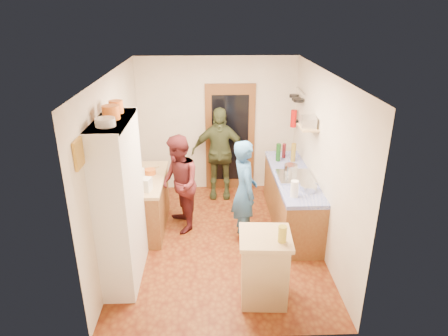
{
  "coord_description": "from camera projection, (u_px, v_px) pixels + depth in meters",
  "views": [
    {
      "loc": [
        -0.15,
        -5.4,
        3.45
      ],
      "look_at": [
        0.06,
        0.15,
        1.17
      ],
      "focal_mm": 32.0,
      "sensor_mm": 36.0,
      "label": 1
    }
  ],
  "objects": [
    {
      "name": "hob",
      "position": [
        295.0,
        177.0,
        6.32
      ],
      "size": [
        0.55,
        0.58,
        0.04
      ],
      "primitive_type": "cube",
      "color": "silver",
      "rests_on": "right_counter_top"
    },
    {
      "name": "wall_right",
      "position": [
        323.0,
        162.0,
        5.87
      ],
      "size": [
        0.02,
        4.0,
        2.6
      ],
      "primitive_type": "cube",
      "color": "beige",
      "rests_on": "ground"
    },
    {
      "name": "pot_on_hob",
      "position": [
        291.0,
        169.0,
        6.4
      ],
      "size": [
        0.21,
        0.21,
        0.14
      ],
      "primitive_type": "cylinder",
      "color": "silver",
      "rests_on": "hob"
    },
    {
      "name": "picture_frame",
      "position": [
        79.0,
        154.0,
        4.04
      ],
      "size": [
        0.03,
        0.25,
        0.3
      ],
      "primitive_type": "cube",
      "color": "gold",
      "rests_on": "wall_left"
    },
    {
      "name": "island_base",
      "position": [
        264.0,
        269.0,
        4.91
      ],
      "size": [
        0.58,
        0.58,
        0.86
      ],
      "primitive_type": "cube",
      "rotation": [
        0.0,
        0.0,
        -0.06
      ],
      "color": "tan",
      "rests_on": "ground"
    },
    {
      "name": "person_hob",
      "position": [
        247.0,
        192.0,
        6.06
      ],
      "size": [
        0.48,
        0.65,
        1.63
      ],
      "primitive_type": "imported",
      "rotation": [
        0.0,
        0.0,
        1.74
      ],
      "color": "#2F5F98",
      "rests_on": "ground"
    },
    {
      "name": "wall_shelf",
      "position": [
        308.0,
        128.0,
        6.13
      ],
      "size": [
        0.26,
        0.42,
        0.03
      ],
      "primitive_type": "cube",
      "color": "tan",
      "rests_on": "wall_right"
    },
    {
      "name": "pan_rail",
      "position": [
        300.0,
        91.0,
        6.99
      ],
      "size": [
        0.02,
        0.65,
        0.02
      ],
      "primitive_type": "cylinder",
      "rotation": [
        1.57,
        0.0,
        0.0
      ],
      "color": "silver",
      "rests_on": "wall_right"
    },
    {
      "name": "cutting_board",
      "position": [
        261.0,
        234.0,
        4.79
      ],
      "size": [
        0.37,
        0.3,
        0.02
      ],
      "primitive_type": "cube",
      "rotation": [
        0.0,
        0.0,
        -0.06
      ],
      "color": "white",
      "rests_on": "island_top"
    },
    {
      "name": "island_top",
      "position": [
        265.0,
        237.0,
        4.74
      ],
      "size": [
        0.66,
        0.66,
        0.05
      ],
      "primitive_type": "cube",
      "rotation": [
        0.0,
        0.0,
        -0.06
      ],
      "color": "tan",
      "rests_on": "island_base"
    },
    {
      "name": "wall_back",
      "position": [
        217.0,
        125.0,
        7.67
      ],
      "size": [
        3.0,
        0.02,
        2.6
      ],
      "primitive_type": "cube",
      "color": "beige",
      "rests_on": "ground"
    },
    {
      "name": "left_counter_base",
      "position": [
        146.0,
        204.0,
        6.52
      ],
      "size": [
        0.6,
        1.4,
        0.85
      ],
      "primitive_type": "cube",
      "color": "brown",
      "rests_on": "ground"
    },
    {
      "name": "plate_stack",
      "position": [
        105.0,
        122.0,
        4.41
      ],
      "size": [
        0.22,
        0.22,
        0.09
      ],
      "primitive_type": "cylinder",
      "color": "white",
      "rests_on": "hutch_top_shelf"
    },
    {
      "name": "mixing_bowl",
      "position": [
        308.0,
        188.0,
        5.88
      ],
      "size": [
        0.27,
        0.27,
        0.09
      ],
      "primitive_type": "cylinder",
      "rotation": [
        0.0,
        0.0,
        -0.11
      ],
      "color": "silver",
      "rests_on": "right_counter_top"
    },
    {
      "name": "person_back",
      "position": [
        220.0,
        153.0,
        7.44
      ],
      "size": [
        1.05,
        0.49,
        1.75
      ],
      "primitive_type": "imported",
      "rotation": [
        0.0,
        0.0,
        -0.06
      ],
      "color": "#363D22",
      "rests_on": "ground"
    },
    {
      "name": "hutch_top_shelf",
      "position": [
        112.0,
        121.0,
        4.69
      ],
      "size": [
        0.4,
        1.14,
        0.04
      ],
      "primitive_type": "cube",
      "color": "white",
      "rests_on": "hutch_body"
    },
    {
      "name": "floor",
      "position": [
        220.0,
        241.0,
        6.31
      ],
      "size": [
        3.0,
        4.0,
        0.02
      ],
      "primitive_type": "cube",
      "color": "brown",
      "rests_on": "ground"
    },
    {
      "name": "ceiling",
      "position": [
        220.0,
        73.0,
        5.32
      ],
      "size": [
        3.0,
        4.0,
        0.02
      ],
      "primitive_type": "cube",
      "color": "silver",
      "rests_on": "ground"
    },
    {
      "name": "bottle_a",
      "position": [
        278.0,
        152.0,
        6.96
      ],
      "size": [
        0.08,
        0.08,
        0.32
      ],
      "primitive_type": "cylinder",
      "rotation": [
        0.0,
        0.0,
        -0.02
      ],
      "color": "#143F14",
      "rests_on": "right_counter_top"
    },
    {
      "name": "radio",
      "position": [
        309.0,
        122.0,
        6.09
      ],
      "size": [
        0.26,
        0.33,
        0.15
      ],
      "primitive_type": "cube",
      "rotation": [
        0.0,
        0.0,
        -0.13
      ],
      "color": "silver",
      "rests_on": "wall_shelf"
    },
    {
      "name": "person_left",
      "position": [
        180.0,
        183.0,
        6.39
      ],
      "size": [
        0.79,
        0.91,
        1.6
      ],
      "primitive_type": "imported",
      "rotation": [
        0.0,
        0.0,
        -1.31
      ],
      "color": "#4D191D",
      "rests_on": "ground"
    },
    {
      "name": "toaster",
      "position": [
        142.0,
        184.0,
        5.88
      ],
      "size": [
        0.29,
        0.22,
        0.19
      ],
      "primitive_type": "cube",
      "rotation": [
        0.0,
        0.0,
        -0.23
      ],
      "color": "white",
      "rests_on": "left_counter_top"
    },
    {
      "name": "pan_hang_b",
      "position": [
        296.0,
        99.0,
        7.07
      ],
      "size": [
        0.16,
        0.16,
        0.05
      ],
      "primitive_type": "cylinder",
      "color": "black",
      "rests_on": "pan_rail"
    },
    {
      "name": "orange_pot_b",
      "position": [
        116.0,
        107.0,
        4.93
      ],
      "size": [
        0.18,
        0.18,
        0.16
      ],
      "primitive_type": "cylinder",
      "color": "orange",
      "rests_on": "hutch_top_shelf"
    },
    {
      "name": "pan_hang_a",
      "position": [
        299.0,
        100.0,
        6.88
      ],
      "size": [
        0.18,
        0.18,
        0.05
      ],
      "primitive_type": "cylinder",
      "color": "black",
      "rests_on": "pan_rail"
    },
    {
      "name": "door_frame",
      "position": [
        230.0,
        138.0,
        7.74
      ],
      "size": [
        0.95,
        0.06,
        2.1
      ],
      "primitive_type": "cube",
      "color": "brown",
      "rests_on": "ground"
    },
    {
      "name": "paper_towel",
      "position": [
        294.0,
        189.0,
        5.67
      ],
      "size": [
        0.11,
        0.11,
        0.24
      ],
      "primitive_type": "cylinder",
      "rotation": [
        0.0,
        0.0,
        0.03
      ],
      "color": "white",
      "rests_on": "right_counter_top"
    },
    {
      "name": "right_counter_base",
      "position": [
        291.0,
        201.0,
        6.65
      ],
      "size": [
        0.6,
        2.2,
        0.84
      ],
      "primitive_type": "cube",
      "color": "brown",
      "rests_on": "ground"
    },
    {
      "name": "bottle_b",
      "position": [
        284.0,
        151.0,
        7.13
      ],
      "size": [
        0.08,
        0.08,
        0.26
      ],
      "primitive_type": "cylinder",
      "rotation": [
        0.0,
        0.0,
        -0.23
      ],
      "color": "#591419",
      "rests_on": "right_counter_top"
    },
    {
      "name": "left_counter_top",
      "position": [
        144.0,
        179.0,
        6.35
      ],
      "size": [
        0.64,
        1.44,
        0.05
      ],
      "primitive_type": "cube",
      "color": "tan",
      "rests_on": "left_counter_base"
    },
    {
      "name": "orange_pot_a",
      "position": [
        111.0,
        112.0,
        4.67
      ],
      "size": [
        0.2,
        0.2,
        0.16
      ],
      "primitive_type": "cylinder",
      "color": "orange",
      "rests_on": "hutch_top_shelf"
    },
    {
      "name": "oil_jar",
      "position": [
        282.0,
        234.0,
        4.58
      ],
      "size": [
        0.11,
        0.11,
        0.2
      ],
      "primitive_type": "cylinder",
      "rotation": [
        0.0,
        0.0,
        -0.06
      ],
      "color": "#AD9E2D",
      "rests_on": "island_top"
    },
    {
      "name": "right_counter_top",
      "position": [
        293.0,
        176.0,
        6.48
      ],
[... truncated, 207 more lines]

